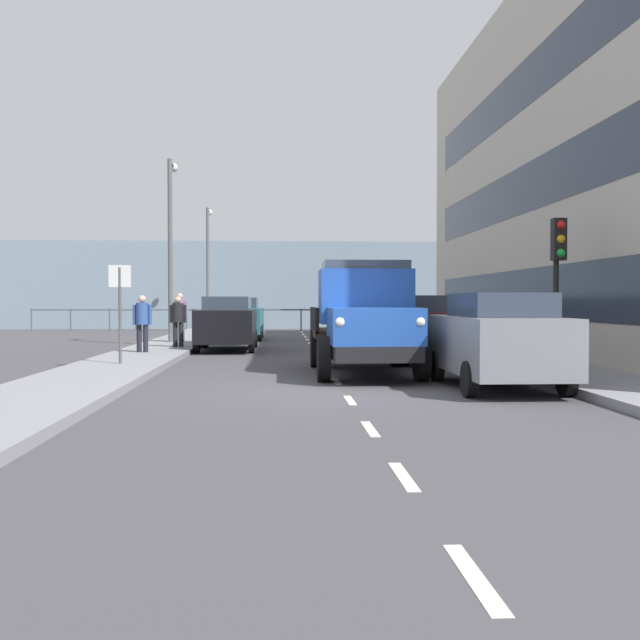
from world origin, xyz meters
The scene contains 21 objects.
ground_plane centered at (0.00, -7.83, 0.00)m, with size 80.00×80.00×0.00m, color #423F44.
sidewalk_left centered at (-4.83, -7.83, 0.07)m, with size 2.16×37.49×0.15m, color gray.
sidewalk_right centered at (4.83, -7.83, 0.07)m, with size 2.16×37.49×0.15m, color gray.
road_centreline_markings centered at (0.00, -7.76, 0.00)m, with size 0.12×34.59×0.01m.
building_terrace centered at (-8.96, -8.32, 5.50)m, with size 6.15×22.90×11.00m.
sea_horizon centered at (0.00, -29.58, 2.50)m, with size 80.00×0.80×5.00m, color gray.
seawall_railing centered at (0.00, -25.98, 0.92)m, with size 28.08×0.08×1.20m.
truck_vintage_blue centered at (-0.71, -2.64, 1.18)m, with size 2.17×5.64×2.43m.
car_grey_kerbside_near centered at (-2.80, -0.06, 0.89)m, with size 1.80×4.03×1.72m.
car_maroon_kerbside_1 centered at (-2.80, -6.08, 0.90)m, with size 1.93×4.02×1.72m.
car_navy_kerbside_2 centered at (-2.80, -11.54, 0.90)m, with size 1.94×4.00×1.72m.
car_red_kerbside_3 centered at (-2.80, -17.51, 0.90)m, with size 1.89×4.17×1.72m.
car_black_oppositeside_0 centered at (2.80, -10.72, 0.90)m, with size 1.83×4.34×1.72m.
car_teal_oppositeside_1 centered at (2.80, -17.25, 0.90)m, with size 1.94×4.57×1.72m.
pedestrian_strolling centered at (4.96, -7.83, 1.08)m, with size 0.53×0.34×1.59m.
pedestrian_couple_b centered at (4.29, -10.18, 1.07)m, with size 0.53×0.34×1.57m.
pedestrian_by_lamp centered at (4.63, -13.10, 1.15)m, with size 0.53×0.34×1.71m.
traffic_light_near centered at (-4.85, -2.51, 2.47)m, with size 0.28×0.41×3.20m.
lamp_post_promenade centered at (4.95, -13.23, 3.97)m, with size 0.32×1.14×6.40m.
lamp_post_far centered at (4.82, -25.35, 3.88)m, with size 0.32×1.14×6.24m.
street_sign centered at (4.76, -4.03, 1.68)m, with size 0.50×0.07×2.25m.
Camera 1 is at (1.11, 13.04, 1.58)m, focal length 41.46 mm.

